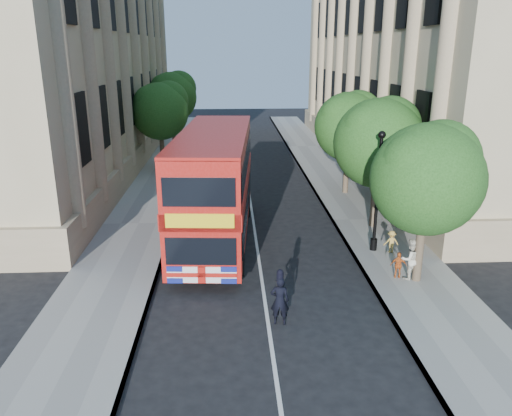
{
  "coord_description": "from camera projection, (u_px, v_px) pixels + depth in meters",
  "views": [
    {
      "loc": [
        -1.14,
        -13.73,
        8.45
      ],
      "look_at": [
        -0.12,
        5.39,
        2.3
      ],
      "focal_mm": 35.0,
      "sensor_mm": 36.0,
      "label": 1
    }
  ],
  "objects": [
    {
      "name": "ground",
      "position": [
        269.0,
        330.0,
        15.69
      ],
      "size": [
        120.0,
        120.0,
        0.0
      ],
      "primitive_type": "plane",
      "color": "black",
      "rests_on": "ground"
    },
    {
      "name": "pavement_right",
      "position": [
        366.0,
        220.0,
        25.47
      ],
      "size": [
        3.5,
        80.0,
        0.12
      ],
      "primitive_type": "cube",
      "color": "gray",
      "rests_on": "ground"
    },
    {
      "name": "pavement_left",
      "position": [
        139.0,
        224.0,
        24.89
      ],
      "size": [
        3.5,
        80.0,
        0.12
      ],
      "primitive_type": "cube",
      "color": "gray",
      "rests_on": "ground"
    },
    {
      "name": "building_right",
      "position": [
        432.0,
        40.0,
        36.46
      ],
      "size": [
        12.0,
        38.0,
        18.0
      ],
      "primitive_type": "cube",
      "color": "tan",
      "rests_on": "ground"
    },
    {
      "name": "building_left",
      "position": [
        48.0,
        40.0,
        35.06
      ],
      "size": [
        12.0,
        38.0,
        18.0
      ],
      "primitive_type": "cube",
      "color": "tan",
      "rests_on": "ground"
    },
    {
      "name": "tree_right_near",
      "position": [
        428.0,
        173.0,
        17.57
      ],
      "size": [
        4.0,
        4.0,
        6.08
      ],
      "color": "#473828",
      "rests_on": "ground"
    },
    {
      "name": "tree_right_mid",
      "position": [
        380.0,
        138.0,
        23.22
      ],
      "size": [
        4.2,
        4.2,
        6.37
      ],
      "color": "#473828",
      "rests_on": "ground"
    },
    {
      "name": "tree_right_far",
      "position": [
        350.0,
        123.0,
        28.96
      ],
      "size": [
        4.0,
        4.0,
        6.15
      ],
      "color": "#473828",
      "rests_on": "ground"
    },
    {
      "name": "tree_left_far",
      "position": [
        160.0,
        108.0,
        34.98
      ],
      "size": [
        4.0,
        4.0,
        6.3
      ],
      "color": "#473828",
      "rests_on": "ground"
    },
    {
      "name": "tree_left_back",
      "position": [
        172.0,
        94.0,
        42.5
      ],
      "size": [
        4.2,
        4.2,
        6.65
      ],
      "color": "#473828",
      "rests_on": "ground"
    },
    {
      "name": "lamp_post",
      "position": [
        377.0,
        197.0,
        20.88
      ],
      "size": [
        0.32,
        0.32,
        5.16
      ],
      "color": "black",
      "rests_on": "pavement_right"
    },
    {
      "name": "double_decker_bus",
      "position": [
        215.0,
        184.0,
        22.05
      ],
      "size": [
        3.57,
        10.86,
        4.94
      ],
      "rotation": [
        0.0,
        0.0,
        -0.07
      ],
      "color": "#A4110B",
      "rests_on": "ground"
    },
    {
      "name": "box_van",
      "position": [
        207.0,
        172.0,
        29.8
      ],
      "size": [
        2.19,
        5.1,
        2.88
      ],
      "rotation": [
        0.0,
        0.0,
        0.03
      ],
      "color": "black",
      "rests_on": "ground"
    },
    {
      "name": "police_constable",
      "position": [
        280.0,
        301.0,
        15.79
      ],
      "size": [
        0.64,
        0.47,
        1.64
      ],
      "primitive_type": "imported",
      "rotation": [
        0.0,
        0.0,
        3.01
      ],
      "color": "black",
      "rests_on": "ground"
    },
    {
      "name": "woman_pedestrian",
      "position": [
        410.0,
        259.0,
        18.68
      ],
      "size": [
        0.86,
        0.73,
        1.59
      ],
      "primitive_type": "imported",
      "rotation": [
        0.0,
        0.0,
        3.31
      ],
      "color": "beige",
      "rests_on": "pavement_right"
    },
    {
      "name": "child_a",
      "position": [
        399.0,
        265.0,
        18.82
      ],
      "size": [
        0.64,
        0.36,
        1.03
      ],
      "primitive_type": "imported",
      "rotation": [
        0.0,
        0.0,
        2.96
      ],
      "color": "#CC5F24",
      "rests_on": "pavement_right"
    },
    {
      "name": "child_b",
      "position": [
        391.0,
        242.0,
        21.17
      ],
      "size": [
        0.64,
        0.37,
        0.98
      ],
      "primitive_type": "imported",
      "rotation": [
        0.0,
        0.0,
        3.16
      ],
      "color": "gold",
      "rests_on": "pavement_right"
    }
  ]
}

